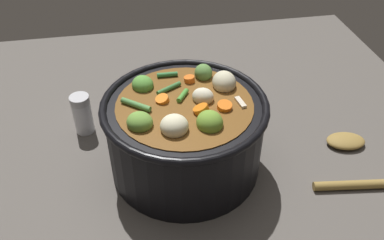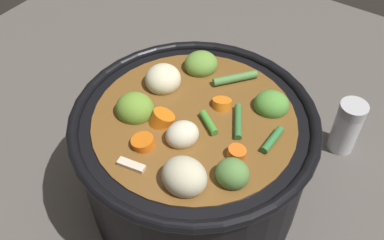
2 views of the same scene
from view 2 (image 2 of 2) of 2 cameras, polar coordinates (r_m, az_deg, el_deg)
ground_plane at (r=0.58m, az=0.25°, el=-9.27°), size 1.10×1.10×0.00m
cooking_pot at (r=0.51m, az=0.27°, el=-4.55°), size 0.28×0.28×0.16m
salt_shaker at (r=0.63m, az=19.86°, el=-0.84°), size 0.04×0.04×0.08m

